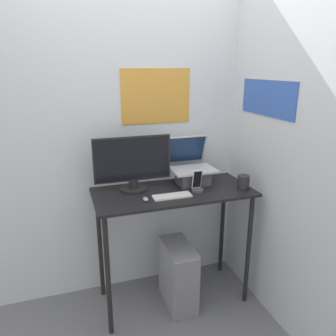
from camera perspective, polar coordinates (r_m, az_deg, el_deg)
ground_plane at (r=2.70m, az=2.87°, el=-24.84°), size 12.00×12.00×0.00m
wall_back at (r=2.63m, az=-1.51°, el=6.17°), size 6.00×0.06×2.60m
wall_side_right at (r=2.39m, az=18.56°, el=4.13°), size 0.06×6.00×2.60m
desk at (r=2.46m, az=0.94°, el=-6.88°), size 1.17×0.53×0.93m
laptop at (r=2.55m, az=4.18°, el=-0.63°), size 0.34×0.32×0.35m
monitor at (r=2.38m, az=-6.15°, el=0.42°), size 0.57×0.21×0.40m
keyboard at (r=2.30m, az=0.72°, el=-4.88°), size 0.27×0.09×0.02m
mouse at (r=2.24m, az=-3.93°, el=-5.44°), size 0.04×0.06×0.03m
cell_phone at (r=2.40m, az=5.13°, el=-3.08°), size 0.09×0.09×0.16m
computer_tower at (r=2.68m, az=1.79°, el=-18.14°), size 0.20×0.40×0.51m
mug at (r=2.50m, az=12.98°, el=-2.41°), size 0.09×0.09×0.10m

